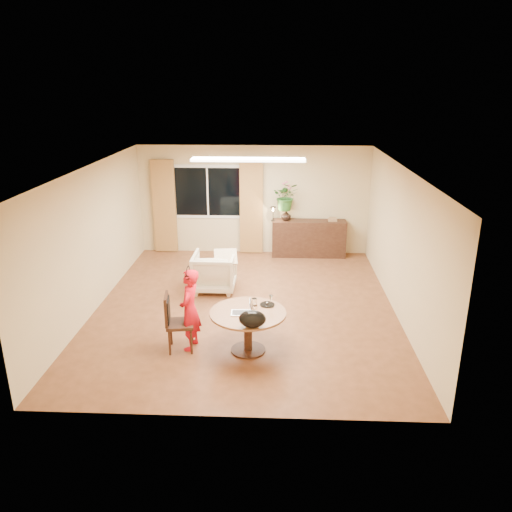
{
  "coord_description": "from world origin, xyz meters",
  "views": [
    {
      "loc": [
        0.58,
        -8.47,
        3.96
      ],
      "look_at": [
        0.21,
        -0.2,
        1.08
      ],
      "focal_mm": 35.0,
      "sensor_mm": 36.0,
      "label": 1
    }
  ],
  "objects": [
    {
      "name": "dining_chair",
      "position": [
        -0.9,
        -1.6,
        0.47
      ],
      "size": [
        0.5,
        0.46,
        0.93
      ],
      "primitive_type": null,
      "rotation": [
        0.0,
        0.0,
        0.13
      ],
      "color": "black",
      "rests_on": "floor"
    },
    {
      "name": "sideboard",
      "position": [
        1.34,
        3.01,
        0.44
      ],
      "size": [
        1.75,
        0.43,
        0.87
      ],
      "primitive_type": "cube",
      "color": "black",
      "rests_on": "floor"
    },
    {
      "name": "dining_table",
      "position": [
        0.15,
        -1.6,
        0.52
      ],
      "size": [
        1.17,
        1.17,
        0.67
      ],
      "color": "brown",
      "rests_on": "floor"
    },
    {
      "name": "wall_right",
      "position": [
        2.75,
        0.0,
        1.3
      ],
      "size": [
        0.0,
        6.5,
        6.5
      ],
      "primitive_type": "plane",
      "rotation": [
        1.57,
        0.0,
        -1.57
      ],
      "color": "beige",
      "rests_on": "floor"
    },
    {
      "name": "handbag",
      "position": [
        0.25,
        -2.11,
        0.8
      ],
      "size": [
        0.44,
        0.33,
        0.26
      ],
      "primitive_type": null,
      "rotation": [
        0.0,
        0.0,
        0.28
      ],
      "color": "black",
      "rests_on": "dining_table"
    },
    {
      "name": "armchair",
      "position": [
        -0.67,
        0.81,
        0.39
      ],
      "size": [
        0.84,
        0.87,
        0.78
      ],
      "primitive_type": "imported",
      "rotation": [
        0.0,
        0.0,
        3.13
      ],
      "color": "beige",
      "rests_on": "floor"
    },
    {
      "name": "tumbler",
      "position": [
        0.24,
        -1.37,
        0.73
      ],
      "size": [
        0.1,
        0.1,
        0.12
      ],
      "primitive_type": null,
      "rotation": [
        0.0,
        0.0,
        -0.21
      ],
      "color": "white",
      "rests_on": "dining_table"
    },
    {
      "name": "ceiling",
      "position": [
        0.0,
        0.0,
        2.6
      ],
      "size": [
        6.5,
        6.5,
        0.0
      ],
      "primitive_type": "plane",
      "rotation": [
        3.14,
        0.0,
        0.0
      ],
      "color": "white",
      "rests_on": "wall_back"
    },
    {
      "name": "wall_left",
      "position": [
        -2.75,
        0.0,
        1.3
      ],
      "size": [
        0.0,
        6.5,
        6.5
      ],
      "primitive_type": "plane",
      "rotation": [
        1.57,
        0.0,
        1.57
      ],
      "color": "beige",
      "rests_on": "floor"
    },
    {
      "name": "floor",
      "position": [
        0.0,
        0.0,
        0.0
      ],
      "size": [
        6.5,
        6.5,
        0.0
      ],
      "primitive_type": "plane",
      "color": "brown",
      "rests_on": "ground"
    },
    {
      "name": "child",
      "position": [
        -0.75,
        -1.54,
        0.66
      ],
      "size": [
        0.52,
        0.37,
        1.31
      ],
      "primitive_type": "imported",
      "rotation": [
        0.0,
        0.0,
        -1.71
      ],
      "color": "red",
      "rests_on": "floor"
    },
    {
      "name": "throw",
      "position": [
        -0.43,
        0.8,
        0.79
      ],
      "size": [
        0.52,
        0.61,
        0.03
      ],
      "primitive_type": null,
      "rotation": [
        0.0,
        0.0,
        0.13
      ],
      "color": "beige",
      "rests_on": "armchair"
    },
    {
      "name": "window",
      "position": [
        -1.1,
        3.23,
        1.5
      ],
      "size": [
        1.7,
        0.03,
        1.3
      ],
      "color": "white",
      "rests_on": "wall_back"
    },
    {
      "name": "laptop",
      "position": [
        0.06,
        -1.66,
        0.78
      ],
      "size": [
        0.34,
        0.23,
        0.22
      ],
      "primitive_type": null,
      "rotation": [
        0.0,
        0.0,
        0.03
      ],
      "color": "#B7B7BC",
      "rests_on": "dining_table"
    },
    {
      "name": "vase",
      "position": [
        0.78,
        3.01,
        1.0
      ],
      "size": [
        0.3,
        0.3,
        0.25
      ],
      "primitive_type": "imported",
      "rotation": [
        0.0,
        0.0,
        0.34
      ],
      "color": "black",
      "rests_on": "sideboard"
    },
    {
      "name": "desk_lamp",
      "position": [
        0.48,
        2.96,
        1.05
      ],
      "size": [
        0.18,
        0.18,
        0.35
      ],
      "primitive_type": null,
      "rotation": [
        0.0,
        0.0,
        -0.28
      ],
      "color": "black",
      "rests_on": "sideboard"
    },
    {
      "name": "ceiling_panel",
      "position": [
        0.0,
        1.2,
        2.57
      ],
      "size": [
        2.2,
        0.35,
        0.05
      ],
      "primitive_type": "cube",
      "color": "white",
      "rests_on": "ceiling"
    },
    {
      "name": "curtain_right",
      "position": [
        -0.05,
        3.15,
        1.15
      ],
      "size": [
        0.55,
        0.08,
        2.25
      ],
      "primitive_type": "cube",
      "color": "olive",
      "rests_on": "wall_back"
    },
    {
      "name": "book_stack",
      "position": [
        1.88,
        3.01,
        0.92
      ],
      "size": [
        0.21,
        0.16,
        0.08
      ],
      "primitive_type": null,
      "rotation": [
        0.0,
        0.0,
        -0.04
      ],
      "color": "#8A6646",
      "rests_on": "sideboard"
    },
    {
      "name": "pot_lid",
      "position": [
        0.44,
        -1.35,
        0.69
      ],
      "size": [
        0.24,
        0.24,
        0.04
      ],
      "primitive_type": null,
      "rotation": [
        0.0,
        0.0,
        -0.07
      ],
      "color": "white",
      "rests_on": "dining_table"
    },
    {
      "name": "curtain_left",
      "position": [
        -2.15,
        3.15,
        1.15
      ],
      "size": [
        0.55,
        0.08,
        2.25
      ],
      "primitive_type": "cube",
      "color": "olive",
      "rests_on": "wall_back"
    },
    {
      "name": "wall_back",
      "position": [
        0.0,
        3.25,
        1.3
      ],
      "size": [
        5.5,
        0.0,
        5.5
      ],
      "primitive_type": "plane",
      "rotation": [
        1.57,
        0.0,
        0.0
      ],
      "color": "beige",
      "rests_on": "floor"
    },
    {
      "name": "bouquet",
      "position": [
        0.77,
        3.01,
        1.45
      ],
      "size": [
        0.6,
        0.52,
        0.66
      ],
      "primitive_type": "imported",
      "rotation": [
        0.0,
        0.0,
        0.01
      ],
      "color": "#316C28",
      "rests_on": "vase"
    },
    {
      "name": "wine_glass",
      "position": [
        0.5,
        -1.42,
        0.77
      ],
      "size": [
        0.08,
        0.08,
        0.21
      ],
      "primitive_type": null,
      "rotation": [
        0.0,
        0.0,
        0.16
      ],
      "color": "white",
      "rests_on": "dining_table"
    }
  ]
}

